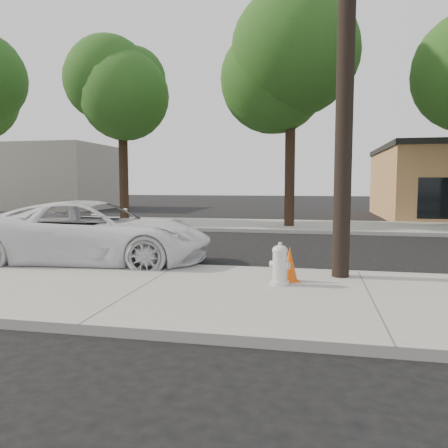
# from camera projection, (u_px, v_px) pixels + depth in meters

# --- Properties ---
(ground) EXTENTS (120.00, 120.00, 0.00)m
(ground) POSITION_uv_depth(u_px,v_px,m) (201.00, 256.00, 12.17)
(ground) COLOR black
(ground) RESTS_ON ground
(near_sidewalk) EXTENTS (90.00, 4.40, 0.15)m
(near_sidewalk) POSITION_uv_depth(u_px,v_px,m) (142.00, 290.00, 7.97)
(near_sidewalk) COLOR gray
(near_sidewalk) RESTS_ON ground
(far_sidewalk) EXTENTS (90.00, 5.00, 0.15)m
(far_sidewalk) POSITION_uv_depth(u_px,v_px,m) (247.00, 225.00, 20.46)
(far_sidewalk) COLOR gray
(far_sidewalk) RESTS_ON ground
(curb_near) EXTENTS (90.00, 0.12, 0.16)m
(curb_near) POSITION_uv_depth(u_px,v_px,m) (179.00, 268.00, 10.12)
(curb_near) COLOR #9E9B93
(curb_near) RESTS_ON ground
(building_far) EXTENTS (14.00, 8.00, 5.00)m
(building_far) POSITION_uv_depth(u_px,v_px,m) (25.00, 177.00, 35.44)
(building_far) COLOR gray
(building_far) RESTS_ON ground
(utility_pole) EXTENTS (1.40, 0.34, 9.00)m
(utility_pole) POSITION_uv_depth(u_px,v_px,m) (346.00, 44.00, 8.38)
(utility_pole) COLOR black
(utility_pole) RESTS_ON near_sidewalk
(tree_b) EXTENTS (4.34, 4.20, 8.45)m
(tree_b) POSITION_uv_depth(u_px,v_px,m) (125.00, 96.00, 20.62)
(tree_b) COLOR black
(tree_b) RESTS_ON far_sidewalk
(tree_c) EXTENTS (4.96, 4.80, 9.55)m
(tree_c) POSITION_uv_depth(u_px,v_px,m) (296.00, 68.00, 18.53)
(tree_c) COLOR black
(tree_c) RESTS_ON far_sidewalk
(police_cruiser) EXTENTS (5.96, 3.17, 1.60)m
(police_cruiser) POSITION_uv_depth(u_px,v_px,m) (95.00, 233.00, 10.79)
(police_cruiser) COLOR white
(police_cruiser) RESTS_ON ground
(fire_hydrant) EXTENTS (0.40, 0.36, 0.74)m
(fire_hydrant) POSITION_uv_depth(u_px,v_px,m) (280.00, 265.00, 8.07)
(fire_hydrant) COLOR silver
(fire_hydrant) RESTS_ON near_sidewalk
(traffic_cone) EXTENTS (0.46, 0.46, 0.67)m
(traffic_cone) POSITION_uv_depth(u_px,v_px,m) (290.00, 265.00, 8.35)
(traffic_cone) COLOR #E4550C
(traffic_cone) RESTS_ON near_sidewalk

